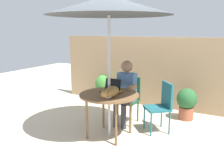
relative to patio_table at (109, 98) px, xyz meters
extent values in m
plane|color=beige|center=(0.00, 0.00, -0.68)|extent=(14.00, 14.00, 0.00)
cube|color=#937756|center=(0.00, 1.98, 0.14)|extent=(4.60, 0.08, 1.64)
cylinder|color=brown|center=(0.00, 0.00, 0.05)|extent=(1.00, 1.00, 0.03)
cylinder|color=brown|center=(0.27, 0.27, -0.32)|extent=(0.04, 0.04, 0.72)
cylinder|color=brown|center=(-0.27, 0.27, -0.32)|extent=(0.04, 0.04, 0.72)
cylinder|color=brown|center=(-0.27, -0.27, -0.32)|extent=(0.04, 0.04, 0.72)
cylinder|color=brown|center=(0.27, -0.27, -0.32)|extent=(0.04, 0.04, 0.72)
cylinder|color=#B7B7BC|center=(0.00, 0.00, 0.39)|extent=(0.04, 0.04, 2.15)
cone|color=#2D3338|center=(0.00, 0.00, 1.48)|extent=(1.98, 1.98, 0.30)
sphere|color=#B7B7BC|center=(0.00, 0.00, 1.49)|extent=(0.06, 0.06, 0.06)
cube|color=#194C2D|center=(0.00, 0.70, -0.25)|extent=(0.40, 0.40, 0.04)
cube|color=#194C2D|center=(0.00, 0.88, -0.01)|extent=(0.40, 0.04, 0.44)
cylinder|color=#194C2D|center=(0.17, 0.87, -0.47)|extent=(0.03, 0.03, 0.42)
cylinder|color=#194C2D|center=(-0.17, 0.87, -0.47)|extent=(0.03, 0.03, 0.42)
cylinder|color=#194C2D|center=(-0.17, 0.53, -0.47)|extent=(0.03, 0.03, 0.42)
cylinder|color=#194C2D|center=(0.17, 0.53, -0.47)|extent=(0.03, 0.03, 0.42)
cube|color=#1E606B|center=(0.66, 0.56, -0.25)|extent=(0.56, 0.56, 0.04)
cube|color=#1E606B|center=(0.79, 0.68, -0.01)|extent=(0.29, 0.33, 0.44)
cylinder|color=#1E606B|center=(0.90, 0.54, -0.47)|extent=(0.03, 0.03, 0.42)
cylinder|color=#1E606B|center=(0.68, 0.80, -0.47)|extent=(0.03, 0.03, 0.42)
cylinder|color=#1E606B|center=(0.42, 0.58, -0.47)|extent=(0.03, 0.03, 0.42)
cylinder|color=#1E606B|center=(0.64, 0.32, -0.47)|extent=(0.03, 0.03, 0.42)
cube|color=#4C72A5|center=(0.00, 0.70, 0.04)|extent=(0.34, 0.20, 0.54)
sphere|color=#936B4C|center=(0.00, 0.69, 0.44)|extent=(0.22, 0.22, 0.22)
cube|color=#383842|center=(-0.08, 0.55, -0.18)|extent=(0.12, 0.30, 0.12)
cylinder|color=#383842|center=(-0.08, 0.40, -0.46)|extent=(0.10, 0.10, 0.45)
cube|color=#383842|center=(0.08, 0.55, -0.18)|extent=(0.12, 0.30, 0.12)
cylinder|color=#383842|center=(0.08, 0.40, -0.46)|extent=(0.10, 0.10, 0.45)
cube|color=#936B4C|center=(-0.20, 0.48, 0.09)|extent=(0.08, 0.32, 0.08)
cube|color=#936B4C|center=(0.20, 0.48, 0.09)|extent=(0.08, 0.32, 0.08)
cube|color=black|center=(-0.05, 0.10, 0.07)|extent=(0.31, 0.23, 0.02)
cube|color=black|center=(-0.04, 0.21, 0.18)|extent=(0.30, 0.07, 0.20)
cube|color=black|center=(-0.04, 0.22, 0.18)|extent=(0.30, 0.07, 0.20)
ellipsoid|color=olive|center=(0.12, -0.15, 0.15)|extent=(0.20, 0.40, 0.17)
sphere|color=olive|center=(0.12, -0.37, 0.17)|extent=(0.11, 0.11, 0.11)
ellipsoid|color=white|center=(0.12, -0.26, 0.11)|extent=(0.12, 0.12, 0.09)
cylinder|color=olive|center=(0.14, 0.13, 0.09)|extent=(0.04, 0.18, 0.04)
cone|color=olive|center=(0.09, -0.37, 0.22)|extent=(0.04, 0.04, 0.03)
cone|color=olive|center=(0.15, -0.37, 0.22)|extent=(0.04, 0.04, 0.03)
cylinder|color=#33383D|center=(-1.19, 1.81, -0.57)|extent=(0.29, 0.29, 0.23)
ellipsoid|color=#3D7F33|center=(-1.19, 1.81, -0.25)|extent=(0.37, 0.37, 0.48)
cylinder|color=#9E5138|center=(0.99, 1.45, -0.55)|extent=(0.29, 0.29, 0.26)
ellipsoid|color=#26592D|center=(0.99, 1.45, -0.25)|extent=(0.41, 0.41, 0.42)
camera|label=1|loc=(1.91, -3.46, 1.12)|focal=39.30mm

